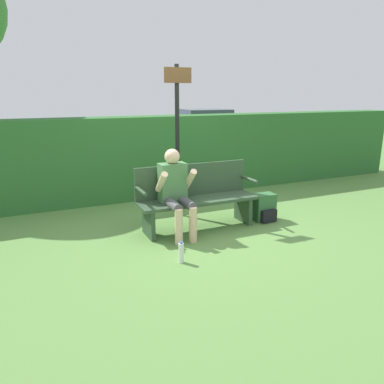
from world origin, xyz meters
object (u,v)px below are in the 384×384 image
park_bench (196,197)px  backpack (264,208)px  parked_car (205,125)px  person_seated (176,189)px  signpost (177,132)px  water_bottle (181,253)px

park_bench → backpack: 1.18m
park_bench → parked_car: bearing=63.1°
person_seated → signpost: (0.36, 0.81, 0.71)m
park_bench → water_bottle: 1.30m
person_seated → park_bench: bearing=19.9°
water_bottle → parked_car: (5.67, 10.87, 0.51)m
park_bench → parked_car: size_ratio=0.44×
park_bench → person_seated: 0.46m
person_seated → signpost: size_ratio=0.51×
signpost → parked_car: (5.01, 9.15, -0.76)m
backpack → parked_car: bearing=68.9°
backpack → signpost: signpost is taller
park_bench → water_bottle: (-0.69, -1.05, -0.36)m
backpack → water_bottle: backpack is taller
signpost → person_seated: bearing=-114.3°
water_bottle → signpost: size_ratio=0.11×
person_seated → signpost: signpost is taller
park_bench → backpack: bearing=-7.4°
water_bottle → park_bench: bearing=56.8°
signpost → parked_car: 10.46m
park_bench → signpost: 1.13m
park_bench → water_bottle: bearing=-123.2°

